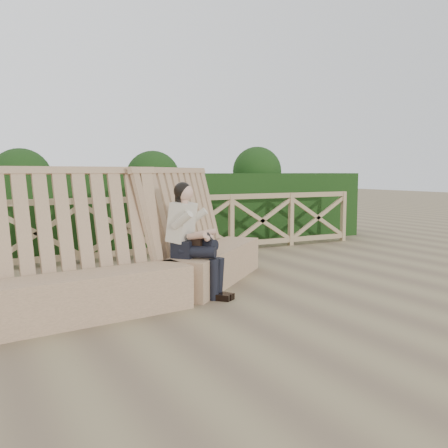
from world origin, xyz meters
TOP-DOWN VIEW (x-y plane):
  - ground at (0.00, 0.00)m, footprint 60.00×60.00m
  - bench at (-0.48, 0.76)m, footprint 4.34×2.49m
  - woman at (-0.05, 0.61)m, footprint 0.71×0.82m
  - guardrail at (0.00, 3.50)m, footprint 10.10×0.09m
  - hedge at (0.00, 4.70)m, footprint 12.00×1.20m

SIDE VIEW (x-z plane):
  - ground at x=0.00m, z-range 0.00..0.00m
  - bench at x=-0.48m, z-range -0.40..1.22m
  - guardrail at x=0.00m, z-range 0.00..1.10m
  - hedge at x=0.00m, z-range 0.00..1.50m
  - woman at x=-0.05m, z-range 0.06..1.47m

